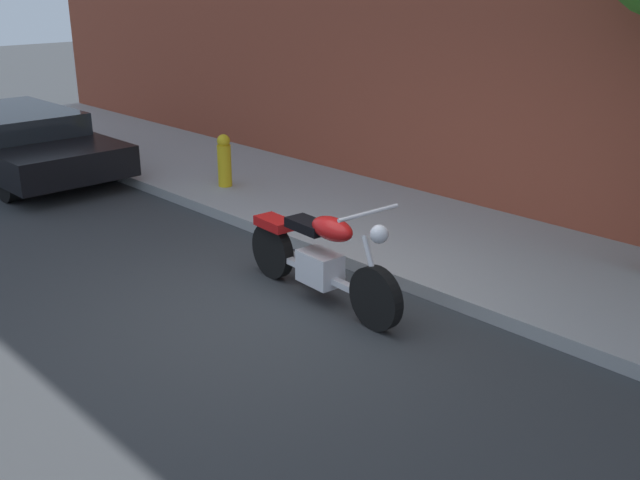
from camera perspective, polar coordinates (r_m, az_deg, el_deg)
ground_plane at (r=7.19m, az=-3.81°, el=-5.51°), size 60.00×60.00×0.00m
sidewalk at (r=8.94m, az=9.29°, el=-0.07°), size 23.96×2.66×0.14m
motorcycle at (r=7.24m, az=0.02°, el=-1.39°), size 2.20×0.70×1.10m
parked_car_black at (r=13.01m, az=-22.37°, el=7.17°), size 4.58×1.80×1.03m
fire_hydrant at (r=10.90m, az=-7.36°, el=5.76°), size 0.20×0.20×0.91m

